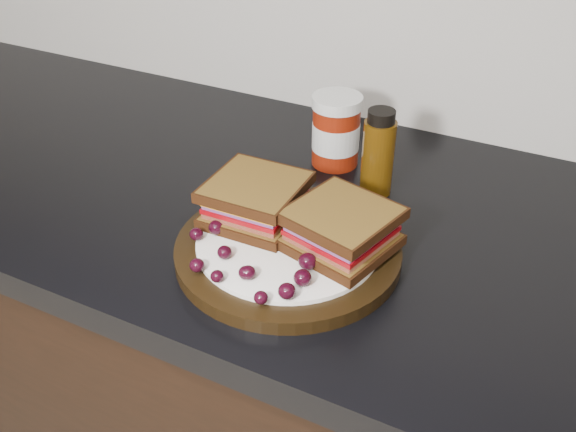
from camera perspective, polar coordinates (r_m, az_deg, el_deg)
name	(u,v)px	position (r m, az deg, el deg)	size (l,w,h in m)	color
base_cabinets	(269,409)	(1.24, -1.72, -16.76)	(3.96, 0.58, 0.86)	black
countertop	(264,205)	(0.93, -2.19, 0.98)	(3.98, 0.60, 0.04)	black
plate	(288,250)	(0.80, 0.00, -3.04)	(0.28, 0.28, 0.02)	black
sandwich_left	(256,200)	(0.81, -2.87, 1.43)	(0.12, 0.12, 0.05)	brown
sandwich_right	(342,229)	(0.76, 4.78, -1.13)	(0.11, 0.11, 0.05)	brown
grape_0	(196,234)	(0.79, -8.15, -1.60)	(0.02, 0.02, 0.02)	black
grape_1	(224,252)	(0.76, -5.67, -3.24)	(0.02, 0.02, 0.02)	black
grape_2	(197,265)	(0.74, -8.10, -4.35)	(0.02, 0.02, 0.02)	black
grape_3	(217,276)	(0.73, -6.32, -5.34)	(0.02, 0.02, 0.01)	black
grape_4	(246,273)	(0.73, -3.79, -5.05)	(0.02, 0.02, 0.02)	black
grape_5	(248,272)	(0.73, -3.57, -5.04)	(0.02, 0.02, 0.02)	black
grape_6	(261,298)	(0.69, -2.42, -7.26)	(0.02, 0.02, 0.01)	black
grape_7	(287,291)	(0.70, -0.11, -6.69)	(0.02, 0.02, 0.02)	black
grape_8	(302,278)	(0.72, 1.30, -5.50)	(0.02, 0.02, 0.02)	black
grape_9	(307,261)	(0.74, 1.74, -4.05)	(0.02, 0.02, 0.02)	black
grape_10	(351,266)	(0.73, 5.59, -4.47)	(0.02, 0.02, 0.02)	black
grape_11	(339,255)	(0.75, 4.59, -3.52)	(0.02, 0.02, 0.01)	black
grape_12	(354,252)	(0.76, 5.91, -3.22)	(0.02, 0.02, 0.02)	black
grape_13	(358,228)	(0.80, 6.22, -1.11)	(0.02, 0.02, 0.02)	black
grape_14	(276,201)	(0.85, -1.08, 1.33)	(0.02, 0.02, 0.01)	black
grape_15	(260,215)	(0.82, -2.47, 0.10)	(0.02, 0.02, 0.02)	black
grape_16	(249,212)	(0.83, -3.48, 0.35)	(0.02, 0.02, 0.01)	black
grape_17	(236,211)	(0.83, -4.65, 0.44)	(0.02, 0.02, 0.02)	black
grape_18	(216,227)	(0.80, -6.39, -1.00)	(0.02, 0.02, 0.02)	black
grape_19	(274,203)	(0.84, -1.27, 1.15)	(0.02, 0.02, 0.02)	black
grape_20	(253,220)	(0.81, -3.16, -0.34)	(0.02, 0.02, 0.02)	black
grape_21	(242,224)	(0.80, -4.12, -0.71)	(0.02, 0.02, 0.01)	black
condiment_jar	(336,131)	(0.98, 4.29, 7.57)	(0.08, 0.08, 0.11)	maroon
oil_bottle	(378,152)	(0.90, 8.03, 5.62)	(0.05, 0.05, 0.13)	#432806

